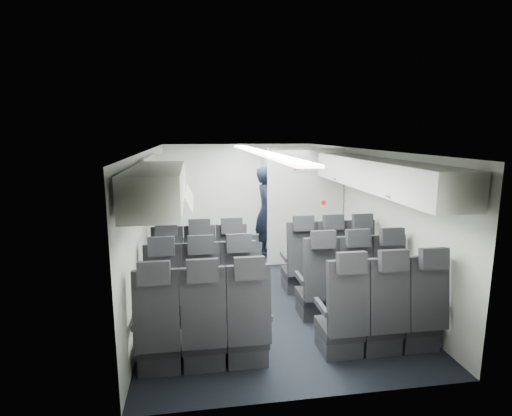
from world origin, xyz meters
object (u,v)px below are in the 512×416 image
object	(u,v)px
galley_unit	(281,197)
flight_attendant	(266,211)
carry_on_bag	(165,180)
seat_row_front	(266,268)
seat_row_mid	(278,291)
seat_row_rear	(296,324)
boarding_door	(163,209)

from	to	relation	value
galley_unit	flight_attendant	distance (m)	1.43
carry_on_bag	seat_row_front	bearing A→B (deg)	14.33
seat_row_mid	seat_row_front	bearing A→B (deg)	90.00
seat_row_front	flight_attendant	size ratio (longest dim) A/B	1.89
galley_unit	seat_row_front	bearing A→B (deg)	-106.28
seat_row_front	seat_row_mid	world-z (taller)	same
seat_row_mid	seat_row_rear	distance (m)	0.90
boarding_door	seat_row_rear	bearing A→B (deg)	-67.13
seat_row_mid	carry_on_bag	world-z (taller)	carry_on_bag
galley_unit	flight_attendant	world-z (taller)	galley_unit
seat_row_mid	boarding_door	bearing A→B (deg)	118.77
galley_unit	flight_attendant	size ratio (longest dim) A/B	1.08
seat_row_front	seat_row_mid	size ratio (longest dim) A/B	1.00
boarding_door	galley_unit	bearing A→B (deg)	24.28
boarding_door	carry_on_bag	xyz separation A→B (m)	(0.23, -2.16, 0.82)
flight_attendant	galley_unit	bearing A→B (deg)	-20.04
carry_on_bag	seat_row_rear	bearing A→B (deg)	-39.30
seat_row_rear	seat_row_mid	bearing A→B (deg)	90.00
seat_row_rear	boarding_door	size ratio (longest dim) A/B	1.79
seat_row_mid	boarding_door	world-z (taller)	boarding_door
seat_row_front	flight_attendant	world-z (taller)	flight_attendant
galley_unit	boarding_door	distance (m)	2.84
boarding_door	seat_row_front	bearing A→B (deg)	-51.84
seat_row_mid	galley_unit	xyz separation A→B (m)	(0.95, 4.15, 0.55)
galley_unit	carry_on_bag	xyz separation A→B (m)	(-2.36, -3.33, 0.82)
seat_row_front	seat_row_rear	world-z (taller)	same
seat_row_mid	flight_attendant	xyz separation A→B (m)	(0.36, 2.85, 0.48)
seat_row_rear	boarding_door	bearing A→B (deg)	112.87
seat_row_rear	seat_row_front	bearing A→B (deg)	90.00
boarding_door	carry_on_bag	bearing A→B (deg)	-84.02
flight_attendant	carry_on_bag	bearing A→B (deg)	142.99
flight_attendant	seat_row_front	bearing A→B (deg)	173.78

